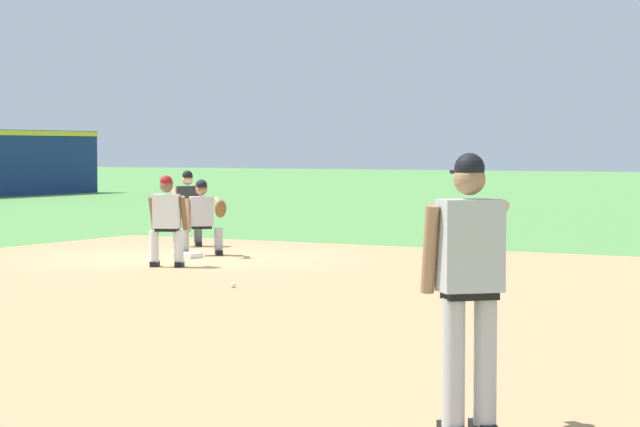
{
  "coord_description": "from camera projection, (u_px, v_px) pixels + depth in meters",
  "views": [
    {
      "loc": [
        -17.47,
        -12.43,
        1.89
      ],
      "look_at": [
        -6.98,
        -6.54,
        1.26
      ],
      "focal_mm": 70.0,
      "sensor_mm": 36.0,
      "label": 1
    }
  ],
  "objects": [
    {
      "name": "ground_plane",
      "position": [
        188.0,
        258.0,
        21.39
      ],
      "size": [
        160.0,
        160.0,
        0.0
      ],
      "primitive_type": "plane",
      "color": "#518942"
    },
    {
      "name": "baserunner",
      "position": [
        167.0,
        217.0,
        19.72
      ],
      "size": [
        0.59,
        0.67,
        1.46
      ],
      "color": "black",
      "rests_on": "ground"
    },
    {
      "name": "pitcher",
      "position": [
        470.0,
        276.0,
        8.13
      ],
      "size": [
        0.85,
        0.56,
        1.86
      ],
      "color": "black",
      "rests_on": "ground"
    },
    {
      "name": "first_baseman",
      "position": [
        203.0,
        214.0,
        21.81
      ],
      "size": [
        0.75,
        1.08,
        1.34
      ],
      "color": "black",
      "rests_on": "ground"
    },
    {
      "name": "umpire",
      "position": [
        188.0,
        205.0,
        23.88
      ],
      "size": [
        0.66,
        0.68,
        1.46
      ],
      "color": "black",
      "rests_on": "ground"
    },
    {
      "name": "first_base_bag",
      "position": [
        188.0,
        255.0,
        21.39
      ],
      "size": [
        0.38,
        0.38,
        0.09
      ],
      "primitive_type": "cube",
      "color": "white",
      "rests_on": "ground"
    },
    {
      "name": "infield_dirt_patch",
      "position": [
        265.0,
        307.0,
        14.76
      ],
      "size": [
        18.0,
        18.0,
        0.01
      ],
      "primitive_type": "cube",
      "color": "tan",
      "rests_on": "ground"
    },
    {
      "name": "baseball",
      "position": [
        233.0,
        285.0,
        16.83
      ],
      "size": [
        0.07,
        0.07,
        0.07
      ],
      "primitive_type": "sphere",
      "color": "white",
      "rests_on": "ground"
    }
  ]
}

